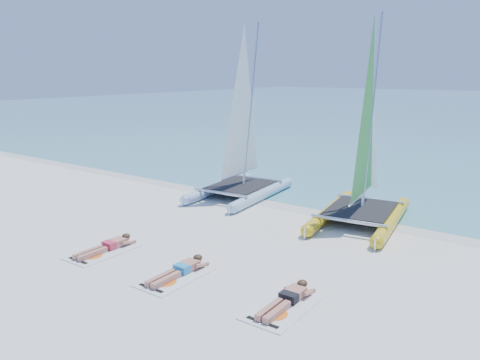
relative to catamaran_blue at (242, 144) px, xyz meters
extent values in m
plane|color=silver|center=(3.12, -5.58, -1.98)|extent=(140.00, 140.00, 0.00)
cube|color=silver|center=(3.12, -0.08, -1.98)|extent=(140.00, 1.40, 0.01)
cylinder|color=silver|center=(-0.96, -0.18, -1.79)|extent=(0.75, 4.38, 0.39)
cone|color=silver|center=(-1.17, 2.21, -1.79)|extent=(0.41, 0.59, 0.37)
cylinder|color=silver|center=(0.98, -0.02, -1.79)|extent=(0.75, 4.38, 0.39)
cone|color=silver|center=(0.77, 2.38, -1.79)|extent=(0.41, 0.59, 0.37)
cube|color=black|center=(0.01, -0.10, -1.57)|extent=(2.07, 2.55, 0.03)
cylinder|color=silver|center=(-0.06, 0.68, 1.43)|extent=(0.19, 1.15, 6.01)
cylinder|color=yellow|center=(3.95, -0.62, -1.79)|extent=(0.97, 4.37, 0.39)
cone|color=yellow|center=(3.62, 1.77, -1.79)|extent=(0.44, 0.60, 0.37)
cylinder|color=yellow|center=(5.88, -0.35, -1.79)|extent=(0.97, 4.37, 0.39)
cone|color=yellow|center=(5.55, 2.03, -1.79)|extent=(0.44, 0.60, 0.37)
cube|color=black|center=(4.91, -0.49, -1.56)|extent=(2.18, 2.63, 0.03)
cylinder|color=silver|center=(4.81, 0.29, 1.43)|extent=(0.24, 1.15, 6.01)
cube|color=silver|center=(0.40, -6.87, -1.97)|extent=(1.00, 1.85, 0.02)
cube|color=tan|center=(0.40, -6.44, -1.86)|extent=(0.36, 0.55, 0.17)
cube|color=#CE304B|center=(0.40, -6.64, -1.86)|extent=(0.37, 0.22, 0.17)
cube|color=tan|center=(0.40, -7.24, -1.90)|extent=(0.31, 0.85, 0.13)
sphere|color=tan|center=(0.40, -6.07, -1.82)|extent=(0.21, 0.21, 0.21)
ellipsoid|color=#3A2715|center=(0.40, -6.06, -1.78)|extent=(0.22, 0.24, 0.15)
cube|color=silver|center=(3.00, -6.89, -1.97)|extent=(1.00, 1.85, 0.02)
cube|color=tan|center=(3.00, -6.46, -1.86)|extent=(0.36, 0.55, 0.17)
cube|color=#258BC6|center=(3.00, -6.66, -1.86)|extent=(0.37, 0.22, 0.17)
cube|color=tan|center=(3.00, -7.26, -1.90)|extent=(0.31, 0.85, 0.13)
sphere|color=tan|center=(3.00, -6.09, -1.82)|extent=(0.21, 0.21, 0.21)
ellipsoid|color=#3A2715|center=(3.00, -6.08, -1.78)|extent=(0.22, 0.24, 0.15)
cube|color=silver|center=(5.74, -6.67, -1.97)|extent=(1.00, 1.85, 0.02)
cube|color=tan|center=(5.74, -6.24, -1.86)|extent=(0.36, 0.55, 0.17)
cube|color=black|center=(5.74, -6.44, -1.86)|extent=(0.37, 0.22, 0.17)
cube|color=tan|center=(5.74, -7.04, -1.90)|extent=(0.31, 0.85, 0.13)
sphere|color=tan|center=(5.74, -5.87, -1.82)|extent=(0.21, 0.21, 0.21)
ellipsoid|color=#3A2715|center=(5.74, -5.86, -1.78)|extent=(0.22, 0.24, 0.15)
camera|label=1|loc=(10.01, -14.12, 2.62)|focal=35.00mm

